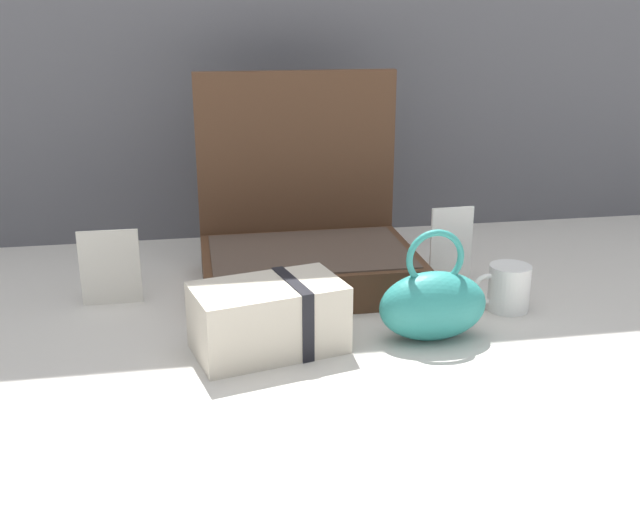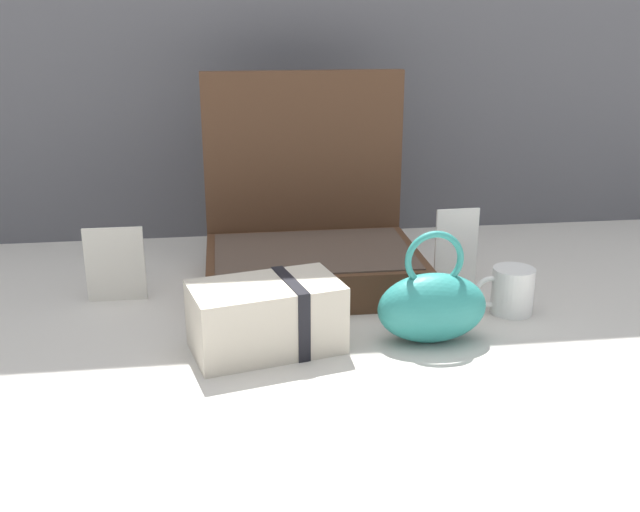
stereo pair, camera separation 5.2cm
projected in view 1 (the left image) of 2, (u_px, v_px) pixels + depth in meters
ground_plane at (312, 321)px, 1.34m from camera, size 6.00×6.00×0.00m
open_suitcase at (305, 239)px, 1.51m from camera, size 0.42×0.32×0.42m
teal_pouch_handbag at (433, 304)px, 1.25m from camera, size 0.19×0.09×0.20m
cream_toiletry_bag at (270, 317)px, 1.21m from camera, size 0.27×0.19×0.12m
coffee_mug at (508, 288)px, 1.38m from camera, size 0.11×0.08×0.09m
info_card_left at (110, 267)px, 1.40m from camera, size 0.11×0.01×0.15m
poster_card_right at (451, 247)px, 1.48m from camera, size 0.09×0.01×0.16m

